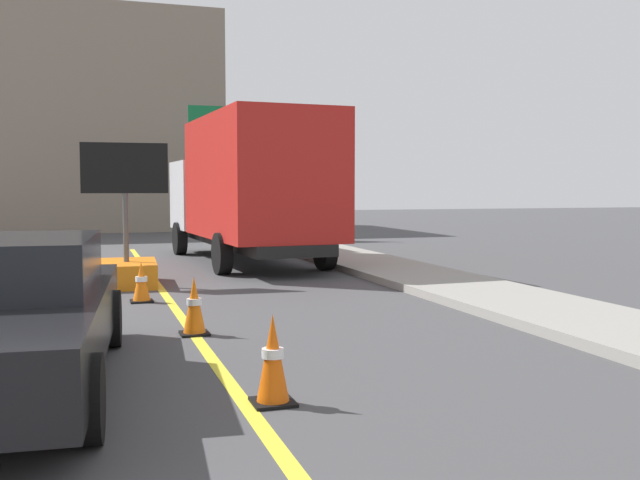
% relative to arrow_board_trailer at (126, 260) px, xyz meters
% --- Properties ---
extents(lane_center_stripe, '(0.14, 36.00, 0.01)m').
position_rel_arrow_board_trailer_xyz_m(lane_center_stripe, '(0.57, -9.66, -0.48)').
color(lane_center_stripe, yellow).
rests_on(lane_center_stripe, ground).
extents(arrow_board_trailer, '(1.60, 1.85, 2.70)m').
position_rel_arrow_board_trailer_xyz_m(arrow_board_trailer, '(0.00, 0.00, 0.00)').
color(arrow_board_trailer, orange).
rests_on(arrow_board_trailer, ground).
extents(box_truck, '(2.99, 8.01, 3.51)m').
position_rel_arrow_board_trailer_xyz_m(box_truck, '(3.10, 3.26, 1.40)').
color(box_truck, black).
rests_on(box_truck, ground).
extents(highway_guide_sign, '(2.79, 0.18, 5.00)m').
position_rel_arrow_board_trailer_xyz_m(highway_guide_sign, '(4.69, 11.88, 2.94)').
color(highway_guide_sign, gray).
rests_on(highway_guide_sign, ground).
extents(far_building_block, '(14.50, 8.88, 9.51)m').
position_rel_arrow_board_trailer_xyz_m(far_building_block, '(-2.19, 21.35, 4.28)').
color(far_building_block, gray).
rests_on(far_building_block, ground).
extents(traffic_cone_mid_lane, '(0.36, 0.36, 0.78)m').
position_rel_arrow_board_trailer_xyz_m(traffic_cone_mid_lane, '(0.80, -8.25, -0.10)').
color(traffic_cone_mid_lane, black).
rests_on(traffic_cone_mid_lane, ground).
extents(traffic_cone_far_lane, '(0.36, 0.36, 0.74)m').
position_rel_arrow_board_trailer_xyz_m(traffic_cone_far_lane, '(0.57, -5.10, -0.12)').
color(traffic_cone_far_lane, black).
rests_on(traffic_cone_far_lane, ground).
extents(traffic_cone_curbside, '(0.36, 0.36, 0.66)m').
position_rel_arrow_board_trailer_xyz_m(traffic_cone_curbside, '(0.12, -2.21, -0.16)').
color(traffic_cone_curbside, black).
rests_on(traffic_cone_curbside, ground).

